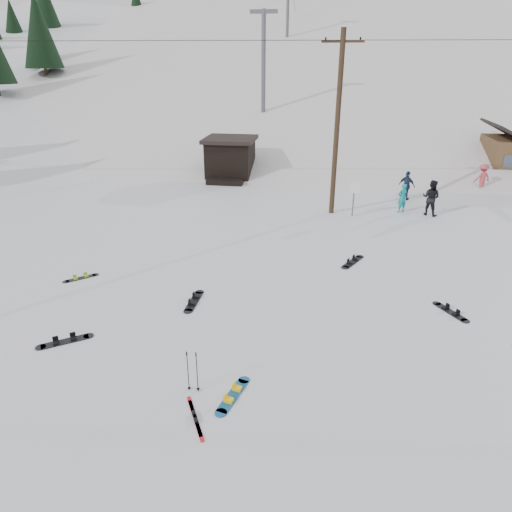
# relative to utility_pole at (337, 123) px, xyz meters

# --- Properties ---
(ground) EXTENTS (200.00, 200.00, 0.00)m
(ground) POSITION_rel_utility_pole_xyz_m (-2.00, -14.00, -4.68)
(ground) COLOR silver
(ground) RESTS_ON ground
(ski_slope) EXTENTS (60.00, 85.24, 65.97)m
(ski_slope) POSITION_rel_utility_pole_xyz_m (-2.00, 41.00, -16.68)
(ski_slope) COLOR silver
(ski_slope) RESTS_ON ground
(ridge_left) EXTENTS (47.54, 95.03, 58.38)m
(ridge_left) POSITION_rel_utility_pole_xyz_m (-38.00, 34.00, -15.68)
(ridge_left) COLOR silver
(ridge_left) RESTS_ON ground
(treeline_left) EXTENTS (20.00, 64.00, 10.00)m
(treeline_left) POSITION_rel_utility_pole_xyz_m (-36.00, 26.00, -4.68)
(treeline_left) COLOR black
(treeline_left) RESTS_ON ground
(treeline_crest) EXTENTS (50.00, 6.00, 10.00)m
(treeline_crest) POSITION_rel_utility_pole_xyz_m (-2.00, 72.00, -4.68)
(treeline_crest) COLOR black
(treeline_crest) RESTS_ON ski_slope
(utility_pole) EXTENTS (2.00, 0.26, 9.00)m
(utility_pole) POSITION_rel_utility_pole_xyz_m (0.00, 0.00, 0.00)
(utility_pole) COLOR #3A2819
(utility_pole) RESTS_ON ground
(trail_sign) EXTENTS (0.50, 0.09, 1.85)m
(trail_sign) POSITION_rel_utility_pole_xyz_m (1.10, -0.42, -3.41)
(trail_sign) COLOR #595B60
(trail_sign) RESTS_ON ground
(lift_hut) EXTENTS (3.40, 4.10, 2.75)m
(lift_hut) POSITION_rel_utility_pole_xyz_m (-7.00, 6.94, -3.32)
(lift_hut) COLOR black
(lift_hut) RESTS_ON ground
(lift_tower_near) EXTENTS (2.20, 0.36, 8.00)m
(lift_tower_near) POSITION_rel_utility_pole_xyz_m (-6.00, 16.00, 3.18)
(lift_tower_near) COLOR #595B60
(lift_tower_near) RESTS_ON ski_slope
(hero_snowboard) EXTENTS (0.62, 1.55, 0.11)m
(hero_snowboard) POSITION_rel_utility_pole_xyz_m (-2.33, -15.18, -4.65)
(hero_snowboard) COLOR #175995
(hero_snowboard) RESTS_ON ground
(hero_skis) EXTENTS (0.80, 1.38, 0.08)m
(hero_skis) POSITION_rel_utility_pole_xyz_m (-3.04, -16.05, -4.66)
(hero_skis) COLOR #B1121F
(hero_skis) RESTS_ON ground
(ski_poles) EXTENTS (0.31, 0.08, 1.14)m
(ski_poles) POSITION_rel_utility_pole_xyz_m (-3.35, -15.11, -4.10)
(ski_poles) COLOR black
(ski_poles) RESTS_ON ground
(board_scatter_a) EXTENTS (1.38, 1.06, 0.11)m
(board_scatter_a) POSITION_rel_utility_pole_xyz_m (-7.68, -13.64, -4.65)
(board_scatter_a) COLOR black
(board_scatter_a) RESTS_ON ground
(board_scatter_b) EXTENTS (0.33, 1.67, 0.12)m
(board_scatter_b) POSITION_rel_utility_pole_xyz_m (-4.60, -10.71, -4.65)
(board_scatter_b) COLOR black
(board_scatter_b) RESTS_ON ground
(board_scatter_c) EXTENTS (1.06, 0.98, 0.09)m
(board_scatter_c) POSITION_rel_utility_pole_xyz_m (-9.34, -9.62, -4.66)
(board_scatter_c) COLOR black
(board_scatter_c) RESTS_ON ground
(board_scatter_d) EXTENTS (0.94, 1.31, 0.11)m
(board_scatter_d) POSITION_rel_utility_pole_xyz_m (3.93, -10.10, -4.65)
(board_scatter_d) COLOR black
(board_scatter_d) RESTS_ON ground
(board_scatter_f) EXTENTS (0.96, 1.53, 0.12)m
(board_scatter_f) POSITION_rel_utility_pole_xyz_m (0.90, -6.51, -4.65)
(board_scatter_f) COLOR black
(board_scatter_f) RESTS_ON ground
(skier_teal) EXTENTS (0.68, 0.63, 1.57)m
(skier_teal) POSITION_rel_utility_pole_xyz_m (3.72, 0.70, -3.90)
(skier_teal) COLOR #0E888C
(skier_teal) RESTS_ON ground
(skier_dark) EXTENTS (1.15, 1.07, 1.88)m
(skier_dark) POSITION_rel_utility_pole_xyz_m (5.13, 0.41, -3.74)
(skier_dark) COLOR black
(skier_dark) RESTS_ON ground
(skier_pink) EXTENTS (1.25, 1.00, 1.69)m
(skier_pink) POSITION_rel_utility_pole_xyz_m (9.24, 5.92, -3.84)
(skier_pink) COLOR #BE434E
(skier_pink) RESTS_ON ground
(skier_navy) EXTENTS (1.05, 0.91, 1.69)m
(skier_navy) POSITION_rel_utility_pole_xyz_m (4.30, 3.16, -3.84)
(skier_navy) COLOR #192840
(skier_navy) RESTS_ON ground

